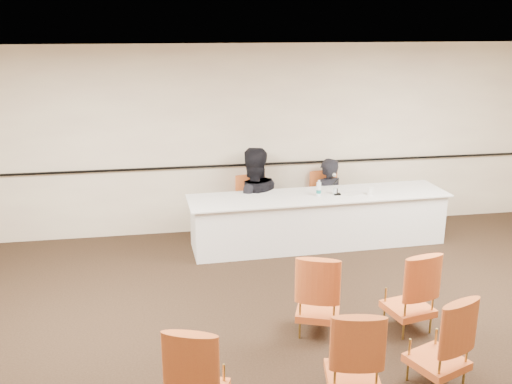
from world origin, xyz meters
TOP-DOWN VIEW (x-y plane):
  - floor at (0.00, 0.00)m, footprint 10.00×10.00m
  - ceiling at (0.00, 0.00)m, footprint 10.00×10.00m
  - wall_back at (0.00, 4.00)m, footprint 10.00×0.04m
  - wall_rail at (0.00, 3.96)m, footprint 9.80×0.04m
  - panel_table at (0.82, 3.11)m, footprint 4.00×1.05m
  - panelist_main at (1.12, 3.70)m, footprint 0.70×0.58m
  - panelist_main_chair at (1.12, 3.70)m, footprint 0.52×0.52m
  - panelist_second at (-0.11, 3.66)m, footprint 1.01×0.82m
  - panelist_second_chair at (-0.11, 3.66)m, footprint 0.52×0.52m
  - papers at (1.36, 3.08)m, footprint 0.37×0.33m
  - microphone at (1.09, 3.07)m, footprint 0.11×0.22m
  - water_bottle at (0.80, 3.07)m, footprint 0.09×0.09m
  - drinking_glass at (1.06, 3.09)m, footprint 0.08×0.08m
  - coffee_cup at (1.57, 2.97)m, footprint 0.09×0.09m
  - aud_chair_front_mid at (0.10, 0.58)m, footprint 0.64×0.64m
  - aud_chair_front_right at (1.10, 0.47)m, footprint 0.59×0.59m
  - aud_chair_back_left at (-1.31, -0.66)m, footprint 0.64×0.64m
  - aud_chair_back_mid at (0.07, -0.63)m, footprint 0.58×0.58m
  - aud_chair_back_right at (0.93, -0.55)m, footprint 0.65×0.65m

SIDE VIEW (x-z plane):
  - floor at x=0.00m, z-range 0.00..0.00m
  - panelist_main at x=1.12m, z-range -0.44..1.21m
  - panel_table at x=0.82m, z-range 0.00..0.79m
  - panelist_second at x=-0.11m, z-range -0.53..1.45m
  - panelist_main_chair at x=1.12m, z-range 0.00..0.95m
  - panelist_second_chair at x=-0.11m, z-range 0.00..0.95m
  - aud_chair_front_mid at x=0.10m, z-range 0.00..0.95m
  - aud_chair_front_right at x=1.10m, z-range 0.00..0.95m
  - aud_chair_back_left at x=-1.31m, z-range 0.00..0.95m
  - aud_chair_back_mid at x=0.07m, z-range 0.00..0.95m
  - aud_chair_back_right at x=0.93m, z-range 0.00..0.95m
  - papers at x=1.36m, z-range 0.79..0.80m
  - drinking_glass at x=1.06m, z-range 0.79..0.89m
  - coffee_cup at x=1.57m, z-range 0.79..0.92m
  - water_bottle at x=0.80m, z-range 0.79..1.04m
  - microphone at x=1.09m, z-range 0.79..1.10m
  - wall_rail at x=0.00m, z-range 1.09..1.11m
  - wall_back at x=0.00m, z-range 0.00..3.00m
  - ceiling at x=0.00m, z-range 3.00..3.00m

